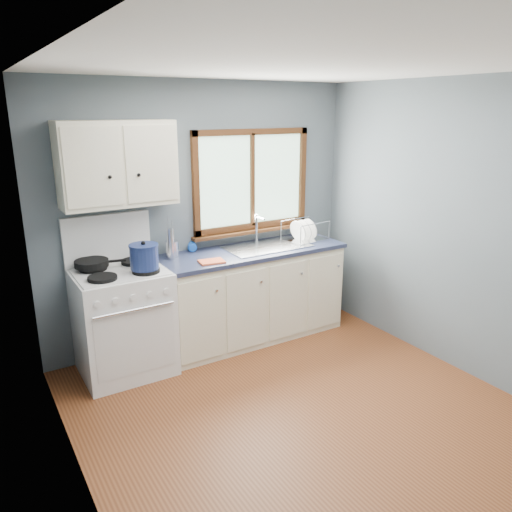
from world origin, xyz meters
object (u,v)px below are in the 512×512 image
thermos (171,244)px  base_cabinets (251,298)px  gas_range (123,319)px  skillet (92,263)px  stockpot (144,256)px  sink (267,253)px  dish_rack (304,235)px  utensil_crock (172,249)px

thermos → base_cabinets: bearing=-7.1°
gas_range → thermos: gas_range is taller
base_cabinets → thermos: (-0.79, 0.10, 0.65)m
skillet → stockpot: size_ratio=1.55×
sink → thermos: sink is taller
skillet → dish_rack: bearing=8.6°
dish_rack → thermos: bearing=170.2°
base_cabinets → dish_rack: (0.66, 0.02, 0.57)m
gas_range → stockpot: 0.62m
gas_range → utensil_crock: gas_range is taller
base_cabinets → thermos: size_ratio=6.47×
skillet → thermos: size_ratio=1.55×
gas_range → base_cabinets: (1.31, 0.02, -0.08)m
thermos → sink: bearing=-5.8°
skillet → utensil_crock: utensil_crock is taller
sink → thermos: size_ratio=2.94×
thermos → dish_rack: 1.45m
stockpot → skillet: bearing=141.1°
utensil_crock → thermos: utensil_crock is taller
stockpot → thermos: 0.43m
stockpot → thermos: size_ratio=1.00×
gas_range → dish_rack: gas_range is taller
sink → stockpot: sink is taller
sink → skillet: bearing=175.7°
gas_range → base_cabinets: bearing=0.8°
base_cabinets → utensil_crock: bearing=167.4°
gas_range → base_cabinets: size_ratio=0.74×
base_cabinets → thermos: 1.03m
base_cabinets → dish_rack: dish_rack is taller
sink → base_cabinets: bearing=179.9°
sink → utensil_crock: (-0.93, 0.17, 0.14)m
base_cabinets → sink: sink is taller
stockpot → base_cabinets: bearing=8.4°
gas_range → base_cabinets: gas_range is taller
base_cabinets → skillet: size_ratio=4.19×
skillet → stockpot: stockpot is taller
gas_range → base_cabinets: 1.31m
sink → utensil_crock: size_ratio=2.21×
skillet → utensil_crock: 0.74m
sink → dish_rack: size_ratio=1.84×
skillet → thermos: thermos is taller
stockpot → dish_rack: (1.79, 0.19, -0.09)m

